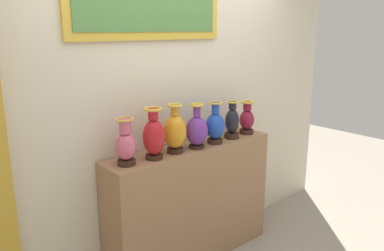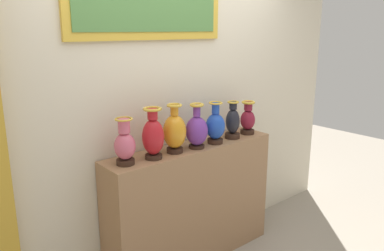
% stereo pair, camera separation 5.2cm
% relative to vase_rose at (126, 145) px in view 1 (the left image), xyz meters
% --- Properties ---
extents(display_shelf, '(1.57, 0.33, 1.03)m').
position_rel_vase_rose_xyz_m(display_shelf, '(0.64, 0.02, -0.66)').
color(display_shelf, '#99704C').
rests_on(display_shelf, ground_plane).
extents(back_wall, '(4.10, 0.14, 3.11)m').
position_rel_vase_rose_xyz_m(back_wall, '(0.63, 0.25, 0.40)').
color(back_wall, beige).
rests_on(back_wall, ground_plane).
extents(vase_rose, '(0.15, 0.15, 0.34)m').
position_rel_vase_rose_xyz_m(vase_rose, '(0.00, 0.00, 0.00)').
color(vase_rose, '#382319').
rests_on(vase_rose, display_shelf).
extents(vase_crimson, '(0.16, 0.16, 0.39)m').
position_rel_vase_rose_xyz_m(vase_crimson, '(0.23, -0.02, 0.03)').
color(vase_crimson, '#382319').
rests_on(vase_crimson, display_shelf).
extents(vase_amber, '(0.18, 0.18, 0.39)m').
position_rel_vase_rose_xyz_m(vase_amber, '(0.44, -0.01, 0.02)').
color(vase_amber, '#382319').
rests_on(vase_amber, display_shelf).
extents(vase_violet, '(0.18, 0.18, 0.37)m').
position_rel_vase_rose_xyz_m(vase_violet, '(0.64, -0.03, 0.00)').
color(vase_violet, '#382319').
rests_on(vase_violet, display_shelf).
extents(vase_sapphire, '(0.16, 0.16, 0.35)m').
position_rel_vase_rose_xyz_m(vase_sapphire, '(0.85, -0.03, 0.00)').
color(vase_sapphire, '#382319').
rests_on(vase_sapphire, display_shelf).
extents(vase_onyx, '(0.13, 0.13, 0.33)m').
position_rel_vase_rose_xyz_m(vase_onyx, '(1.07, -0.02, -0.00)').
color(vase_onyx, '#382319').
rests_on(vase_onyx, display_shelf).
extents(vase_burgundy, '(0.13, 0.13, 0.31)m').
position_rel_vase_rose_xyz_m(vase_burgundy, '(1.28, -0.01, -0.01)').
color(vase_burgundy, '#382319').
rests_on(vase_burgundy, display_shelf).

